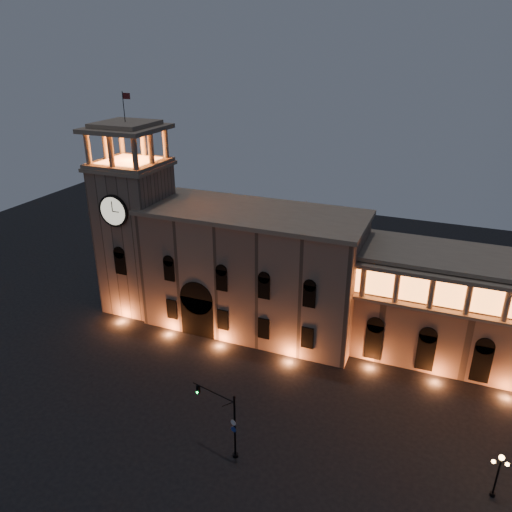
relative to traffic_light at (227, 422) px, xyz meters
The scene contains 5 objects.
ground 6.96m from the traffic_light, 155.53° to the left, with size 160.00×160.00×0.00m, color black.
government_building 25.82m from the traffic_light, 106.68° to the left, with size 30.80×12.80×17.60m.
clock_tower 35.76m from the traffic_light, 137.75° to the left, with size 9.80×9.80×32.40m.
traffic_light is the anchor object (origin of this frame).
street_lamp_near 25.19m from the traffic_light, ahead, with size 1.68×0.49×4.85m.
Camera 1 is at (22.32, -37.25, 38.40)m, focal length 35.00 mm.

